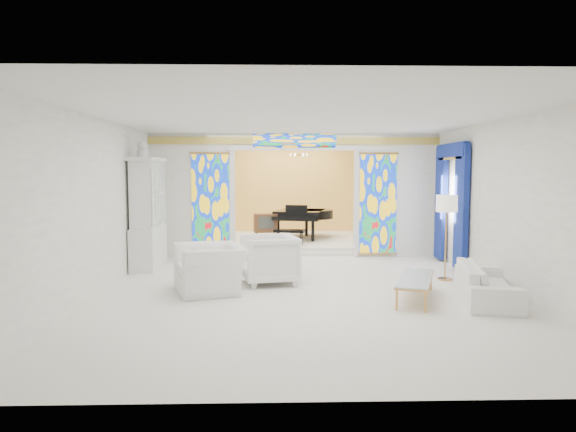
{
  "coord_description": "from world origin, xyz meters",
  "views": [
    {
      "loc": [
        -0.5,
        -10.49,
        2.09
      ],
      "look_at": [
        -0.21,
        0.2,
        1.16
      ],
      "focal_mm": 32.0,
      "sensor_mm": 36.0,
      "label": 1
    }
  ],
  "objects_px": {
    "armchair_left": "(210,269)",
    "coffee_table": "(415,279)",
    "grand_piano": "(305,215)",
    "tv_console": "(265,223)",
    "sofa": "(487,283)",
    "china_cabinet": "(148,214)",
    "armchair_right": "(269,259)"
  },
  "relations": [
    {
      "from": "armchair_right",
      "to": "grand_piano",
      "type": "xyz_separation_m",
      "value": [
        0.97,
        5.21,
        0.39
      ]
    },
    {
      "from": "sofa",
      "to": "tv_console",
      "type": "xyz_separation_m",
      "value": [
        -3.69,
        6.09,
        0.37
      ]
    },
    {
      "from": "armchair_left",
      "to": "sofa",
      "type": "distance_m",
      "value": 4.63
    },
    {
      "from": "china_cabinet",
      "to": "sofa",
      "type": "height_order",
      "value": "china_cabinet"
    },
    {
      "from": "armchair_right",
      "to": "tv_console",
      "type": "bearing_deg",
      "value": 170.2
    },
    {
      "from": "armchair_right",
      "to": "tv_console",
      "type": "xyz_separation_m",
      "value": [
        -0.15,
        4.72,
        0.2
      ]
    },
    {
      "from": "china_cabinet",
      "to": "grand_piano",
      "type": "bearing_deg",
      "value": 44.83
    },
    {
      "from": "china_cabinet",
      "to": "tv_console",
      "type": "distance_m",
      "value": 3.99
    },
    {
      "from": "coffee_table",
      "to": "grand_piano",
      "type": "bearing_deg",
      "value": 102.44
    },
    {
      "from": "armchair_left",
      "to": "tv_console",
      "type": "bearing_deg",
      "value": 152.14
    },
    {
      "from": "sofa",
      "to": "armchair_left",
      "type": "bearing_deg",
      "value": 93.86
    },
    {
      "from": "armchair_left",
      "to": "armchair_right",
      "type": "height_order",
      "value": "armchair_right"
    },
    {
      "from": "sofa",
      "to": "tv_console",
      "type": "height_order",
      "value": "tv_console"
    },
    {
      "from": "sofa",
      "to": "tv_console",
      "type": "distance_m",
      "value": 7.13
    },
    {
      "from": "coffee_table",
      "to": "tv_console",
      "type": "bearing_deg",
      "value": 113.03
    },
    {
      "from": "tv_console",
      "to": "armchair_left",
      "type": "bearing_deg",
      "value": -106.15
    },
    {
      "from": "china_cabinet",
      "to": "armchair_right",
      "type": "xyz_separation_m",
      "value": [
        2.63,
        -1.63,
        -0.71
      ]
    },
    {
      "from": "sofa",
      "to": "grand_piano",
      "type": "xyz_separation_m",
      "value": [
        -2.57,
        6.57,
        0.55
      ]
    },
    {
      "from": "armchair_right",
      "to": "tv_console",
      "type": "relative_size",
      "value": 1.36
    },
    {
      "from": "china_cabinet",
      "to": "coffee_table",
      "type": "relative_size",
      "value": 1.59
    },
    {
      "from": "china_cabinet",
      "to": "coffee_table",
      "type": "bearing_deg",
      "value": -30.0
    },
    {
      "from": "china_cabinet",
      "to": "grand_piano",
      "type": "xyz_separation_m",
      "value": [
        3.6,
        3.57,
        -0.33
      ]
    },
    {
      "from": "grand_piano",
      "to": "tv_console",
      "type": "distance_m",
      "value": 1.23
    },
    {
      "from": "armchair_left",
      "to": "armchair_right",
      "type": "xyz_separation_m",
      "value": [
        1.03,
        0.62,
        0.05
      ]
    },
    {
      "from": "coffee_table",
      "to": "tv_console",
      "type": "distance_m",
      "value": 6.52
    },
    {
      "from": "armchair_left",
      "to": "coffee_table",
      "type": "distance_m",
      "value": 3.49
    },
    {
      "from": "china_cabinet",
      "to": "grand_piano",
      "type": "distance_m",
      "value": 5.08
    },
    {
      "from": "coffee_table",
      "to": "china_cabinet",
      "type": "bearing_deg",
      "value": 150.0
    },
    {
      "from": "armchair_left",
      "to": "tv_console",
      "type": "xyz_separation_m",
      "value": [
        0.88,
        5.34,
        0.25
      ]
    },
    {
      "from": "china_cabinet",
      "to": "armchair_right",
      "type": "height_order",
      "value": "china_cabinet"
    },
    {
      "from": "grand_piano",
      "to": "tv_console",
      "type": "bearing_deg",
      "value": -142.0
    },
    {
      "from": "coffee_table",
      "to": "grand_piano",
      "type": "xyz_separation_m",
      "value": [
        -1.43,
        6.47,
        0.51
      ]
    }
  ]
}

